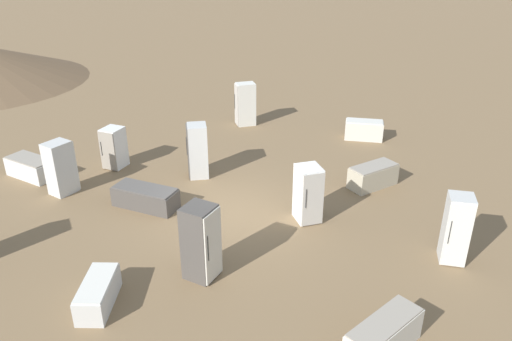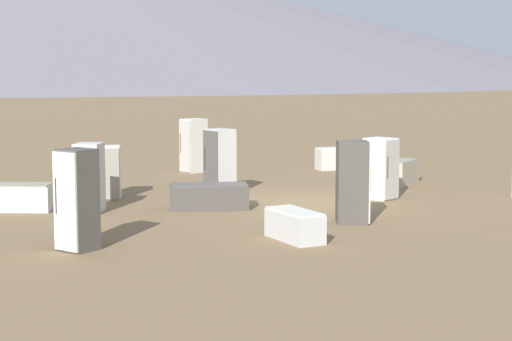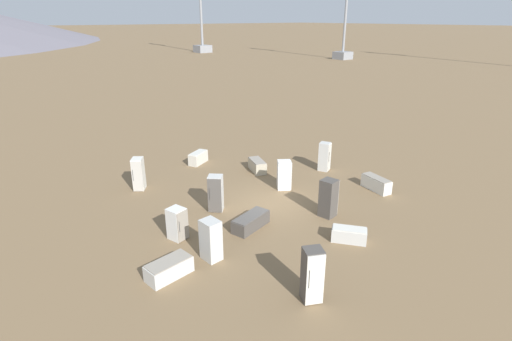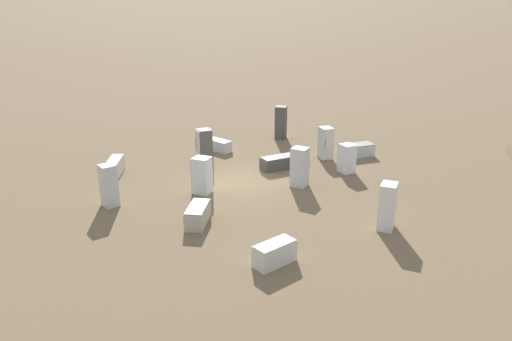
# 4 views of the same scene
# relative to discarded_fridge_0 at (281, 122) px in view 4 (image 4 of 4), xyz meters

# --- Properties ---
(ground_plane) EXTENTS (1000.00, 1000.00, 0.00)m
(ground_plane) POSITION_rel_discarded_fridge_0_xyz_m (-6.39, 3.66, -0.97)
(ground_plane) COLOR brown
(discarded_fridge_0) EXTENTS (0.83, 0.83, 1.94)m
(discarded_fridge_0) POSITION_rel_discarded_fridge_0_xyz_m (0.00, 0.00, 0.00)
(discarded_fridge_0) COLOR #4C4742
(discarded_fridge_0) RESTS_ON ground_plane
(discarded_fridge_1) EXTENTS (0.82, 0.65, 1.67)m
(discarded_fridge_1) POSITION_rel_discarded_fridge_0_xyz_m (-4.16, -1.28, -0.13)
(discarded_fridge_1) COLOR silver
(discarded_fridge_1) RESTS_ON ground_plane
(discarded_fridge_2) EXTENTS (1.84, 0.92, 0.74)m
(discarded_fridge_2) POSITION_rel_discarded_fridge_0_xyz_m (-4.15, 9.39, -0.60)
(discarded_fridge_2) COLOR silver
(discarded_fridge_2) RESTS_ON ground_plane
(discarded_fridge_3) EXTENTS (1.22, 2.05, 0.62)m
(discarded_fridge_3) POSITION_rel_discarded_fridge_0_xyz_m (-5.12, 1.44, -0.66)
(discarded_fridge_3) COLOR #4C4742
(discarded_fridge_3) RESTS_ON ground_plane
(discarded_fridge_4) EXTENTS (0.96, 0.91, 1.78)m
(discarded_fridge_4) POSITION_rel_discarded_fridge_0_xyz_m (-12.37, -0.66, -0.08)
(discarded_fridge_4) COLOR silver
(discarded_fridge_4) RESTS_ON ground_plane
(discarded_fridge_5) EXTENTS (1.52, 1.36, 0.61)m
(discarded_fridge_5) POSITION_rel_discarded_fridge_0_xyz_m (-1.62, 3.96, -0.66)
(discarded_fridge_5) COLOR silver
(discarded_fridge_5) RESTS_ON ground_plane
(discarded_fridge_6) EXTENTS (0.99, 1.77, 0.66)m
(discarded_fridge_6) POSITION_rel_discarded_fridge_0_xyz_m (-4.15, -3.10, -0.64)
(discarded_fridge_6) COLOR silver
(discarded_fridge_6) RESTS_ON ground_plane
(discarded_fridge_7) EXTENTS (1.72, 1.18, 0.72)m
(discarded_fridge_7) POSITION_rel_discarded_fridge_0_xyz_m (-10.44, 6.12, -0.61)
(discarded_fridge_7) COLOR #B2A88E
(discarded_fridge_7) RESTS_ON ground_plane
(discarded_fridge_8) EXTENTS (0.93, 0.93, 1.80)m
(discarded_fridge_8) POSITION_rel_discarded_fridge_0_xyz_m (-7.58, 1.21, -0.07)
(discarded_fridge_8) COLOR silver
(discarded_fridge_8) RESTS_ON ground_plane
(discarded_fridge_9) EXTENTS (0.94, 0.97, 1.62)m
(discarded_fridge_9) POSITION_rel_discarded_fridge_0_xyz_m (-7.43, 5.58, -0.16)
(discarded_fridge_9) COLOR white
(discarded_fridge_9) RESTS_ON ground_plane
(discarded_fridge_10) EXTENTS (0.78, 0.81, 1.84)m
(discarded_fridge_10) POSITION_rel_discarded_fridge_0_xyz_m (-3.75, 5.02, -0.05)
(discarded_fridge_10) COLOR #4C4742
(discarded_fridge_10) RESTS_ON ground_plane
(discarded_fridge_11) EXTENTS (0.83, 0.80, 1.77)m
(discarded_fridge_11) POSITION_rel_discarded_fridge_0_xyz_m (-7.98, 9.44, -0.09)
(discarded_fridge_11) COLOR silver
(discarded_fridge_11) RESTS_ON ground_plane
(discarded_fridge_12) EXTENTS (0.85, 0.78, 1.40)m
(discarded_fridge_12) POSITION_rel_discarded_fridge_0_xyz_m (-6.35, -1.55, -0.27)
(discarded_fridge_12) COLOR white
(discarded_fridge_12) RESTS_ON ground_plane
(discarded_fridge_13) EXTENTS (1.22, 1.57, 0.75)m
(discarded_fridge_13) POSITION_rel_discarded_fridge_0_xyz_m (-13.94, 4.03, -0.60)
(discarded_fridge_13) COLOR beige
(discarded_fridge_13) RESTS_ON ground_plane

